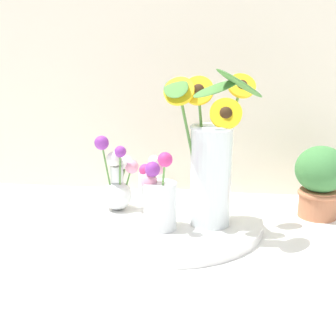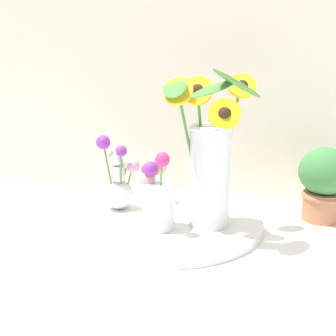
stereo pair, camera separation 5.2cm
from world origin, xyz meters
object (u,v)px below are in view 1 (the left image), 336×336
potted_plant (320,179)px  vase_small_center (159,200)px  serving_tray (168,220)px  vase_bulb_right (118,182)px  mason_jar_sunflowers (211,161)px  vase_small_back (150,180)px

potted_plant → vase_small_center: bearing=-154.9°
serving_tray → vase_small_center: size_ratio=2.49×
vase_small_center → vase_bulb_right: bearing=138.1°
serving_tray → potted_plant: bearing=15.3°
vase_bulb_right → potted_plant: (0.57, 0.08, 0.01)m
mason_jar_sunflowers → vase_small_center: size_ratio=1.96×
mason_jar_sunflowers → vase_small_back: size_ratio=2.71×
mason_jar_sunflowers → vase_small_center: (-0.12, -0.05, -0.09)m
vase_bulb_right → potted_plant: size_ratio=1.03×
vase_small_back → potted_plant: (0.49, 0.01, 0.02)m
vase_bulb_right → serving_tray: bearing=-13.7°
vase_bulb_right → vase_small_back: (0.08, 0.07, -0.01)m
serving_tray → vase_small_back: 0.15m
serving_tray → mason_jar_sunflowers: size_ratio=1.27×
serving_tray → potted_plant: size_ratio=2.45×
serving_tray → potted_plant: potted_plant is taller
mason_jar_sunflowers → vase_bulb_right: (-0.26, 0.07, -0.09)m
vase_small_center → vase_small_back: size_ratio=1.38×
serving_tray → potted_plant: 0.44m
mason_jar_sunflowers → vase_small_back: bearing=141.2°
vase_small_back → serving_tray: bearing=-57.8°
vase_small_back → vase_small_center: bearing=-73.7°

